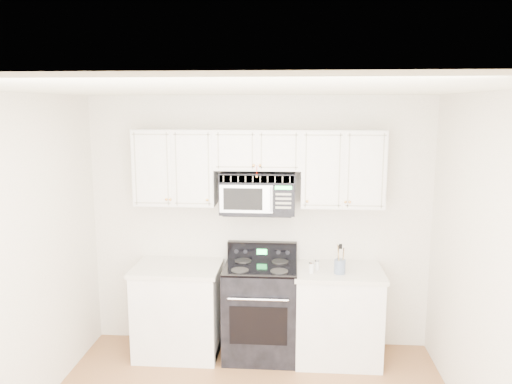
{
  "coord_description": "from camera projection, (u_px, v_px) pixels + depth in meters",
  "views": [
    {
      "loc": [
        0.34,
        -3.27,
        2.5
      ],
      "look_at": [
        0.0,
        1.3,
        1.7
      ],
      "focal_mm": 35.0,
      "sensor_mm": 36.0,
      "label": 1
    }
  ],
  "objects": [
    {
      "name": "upper_cabinets",
      "position": [
        258.0,
        164.0,
        4.89
      ],
      "size": [
        2.44,
        0.37,
        0.75
      ],
      "color": "silver",
      "rests_on": "ground"
    },
    {
      "name": "utensil_crock",
      "position": [
        340.0,
        266.0,
        4.74
      ],
      "size": [
        0.11,
        0.11,
        0.29
      ],
      "color": "slate",
      "rests_on": "base_cabinet_right"
    },
    {
      "name": "room",
      "position": [
        242.0,
        281.0,
        3.44
      ],
      "size": [
        3.51,
        3.51,
        2.61
      ],
      "color": "brown",
      "rests_on": "ground"
    },
    {
      "name": "shaker_salt",
      "position": [
        317.0,
        265.0,
        4.84
      ],
      "size": [
        0.04,
        0.04,
        0.1
      ],
      "color": "silver",
      "rests_on": "base_cabinet_right"
    },
    {
      "name": "microwave",
      "position": [
        258.0,
        192.0,
        4.92
      ],
      "size": [
        0.73,
        0.42,
        0.4
      ],
      "color": "black",
      "rests_on": "ground"
    },
    {
      "name": "shaker_pepper",
      "position": [
        311.0,
        267.0,
        4.75
      ],
      "size": [
        0.05,
        0.05,
        0.11
      ],
      "color": "silver",
      "rests_on": "base_cabinet_right"
    },
    {
      "name": "base_cabinet_left",
      "position": [
        179.0,
        312.0,
        5.06
      ],
      "size": [
        0.86,
        0.65,
        0.92
      ],
      "color": "silver",
      "rests_on": "ground"
    },
    {
      "name": "range",
      "position": [
        260.0,
        309.0,
        5.0
      ],
      "size": [
        0.72,
        0.66,
        1.11
      ],
      "color": "black",
      "rests_on": "ground"
    },
    {
      "name": "base_cabinet_right",
      "position": [
        337.0,
        317.0,
        4.95
      ],
      "size": [
        0.86,
        0.65,
        0.92
      ],
      "color": "silver",
      "rests_on": "ground"
    }
  ]
}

